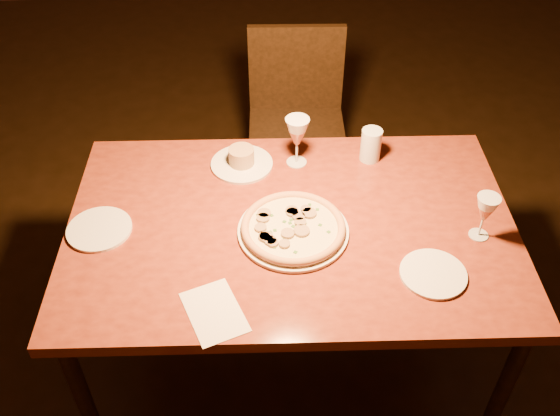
{
  "coord_description": "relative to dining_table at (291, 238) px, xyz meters",
  "views": [
    {
      "loc": [
        -0.38,
        -1.77,
        2.24
      ],
      "look_at": [
        -0.23,
        -0.22,
        0.83
      ],
      "focal_mm": 40.0,
      "sensor_mm": 36.0,
      "label": 1
    }
  ],
  "objects": [
    {
      "name": "side_plate_left",
      "position": [
        -0.64,
        0.03,
        0.08
      ],
      "size": [
        0.21,
        0.21,
        0.01
      ],
      "primitive_type": "cylinder",
      "color": "silver",
      "rests_on": "dining_table"
    },
    {
      "name": "pizza_plate",
      "position": [
        0.0,
        -0.05,
        0.09
      ],
      "size": [
        0.37,
        0.37,
        0.04
      ],
      "color": "silver",
      "rests_on": "dining_table"
    },
    {
      "name": "wine_glass_far",
      "position": [
        0.06,
        0.32,
        0.17
      ],
      "size": [
        0.09,
        0.09,
        0.19
      ],
      "primitive_type": null,
      "color": "#B4674B",
      "rests_on": "dining_table"
    },
    {
      "name": "floor",
      "position": [
        0.19,
        0.27,
        -0.73
      ],
      "size": [
        7.0,
        7.0,
        0.0
      ],
      "primitive_type": "plane",
      "color": "black",
      "rests_on": "ground"
    },
    {
      "name": "chair_far",
      "position": [
        0.14,
        1.01,
        -0.2
      ],
      "size": [
        0.49,
        0.49,
        0.94
      ],
      "rotation": [
        0.0,
        0.0,
        -0.08
      ],
      "color": "black",
      "rests_on": "floor"
    },
    {
      "name": "wine_glass_right",
      "position": [
        0.6,
        -0.12,
        0.15
      ],
      "size": [
        0.07,
        0.07,
        0.16
      ],
      "primitive_type": null,
      "color": "#B4674B",
      "rests_on": "dining_table"
    },
    {
      "name": "side_plate_near",
      "position": [
        0.41,
        -0.27,
        0.08
      ],
      "size": [
        0.21,
        0.21,
        0.01
      ],
      "primitive_type": "cylinder",
      "color": "silver",
      "rests_on": "dining_table"
    },
    {
      "name": "menu_card",
      "position": [
        -0.26,
        -0.35,
        0.07
      ],
      "size": [
        0.21,
        0.25,
        0.0
      ],
      "primitive_type": "cube",
      "rotation": [
        0.0,
        0.0,
        0.33
      ],
      "color": "silver",
      "rests_on": "dining_table"
    },
    {
      "name": "dining_table",
      "position": [
        0.0,
        0.0,
        0.0
      ],
      "size": [
        1.56,
        1.07,
        0.8
      ],
      "rotation": [
        0.0,
        0.0,
        -0.07
      ],
      "color": "#92371E",
      "rests_on": "floor"
    },
    {
      "name": "ramekin_saucer",
      "position": [
        -0.15,
        0.33,
        0.09
      ],
      "size": [
        0.23,
        0.23,
        0.07
      ],
      "color": "silver",
      "rests_on": "dining_table"
    },
    {
      "name": "water_tumbler",
      "position": [
        0.33,
        0.32,
        0.13
      ],
      "size": [
        0.08,
        0.08,
        0.13
      ],
      "primitive_type": "cylinder",
      "color": "silver",
      "rests_on": "dining_table"
    }
  ]
}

